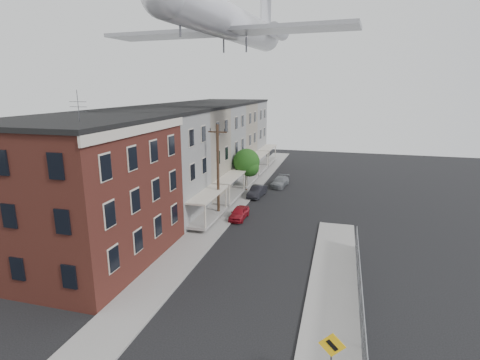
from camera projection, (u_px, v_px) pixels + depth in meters
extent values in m
plane|color=black|center=(210.00, 351.00, 17.95)|extent=(120.00, 120.00, 0.00)
cube|color=gray|center=(237.00, 200.00, 41.81)|extent=(3.00, 62.00, 0.12)
cube|color=gray|center=(332.00, 300.00, 22.14)|extent=(3.00, 26.00, 0.12)
cube|color=gray|center=(249.00, 201.00, 41.43)|extent=(0.15, 62.00, 0.14)
cube|color=gray|center=(307.00, 296.00, 22.51)|extent=(0.15, 26.00, 0.14)
cube|color=#341610|center=(82.00, 194.00, 26.37)|extent=(10.00, 12.00, 10.00)
cube|color=black|center=(74.00, 120.00, 25.13)|extent=(10.30, 12.30, 0.30)
cube|color=beige|center=(143.00, 129.00, 23.93)|extent=(0.16, 12.20, 0.60)
cylinder|color=#515156|center=(78.00, 107.00, 22.50)|extent=(0.04, 0.04, 2.00)
cube|color=slate|center=(149.00, 167.00, 35.26)|extent=(10.00, 7.00, 10.00)
cube|color=black|center=(145.00, 111.00, 34.02)|extent=(10.25, 7.00, 0.30)
cube|color=gray|center=(208.00, 217.00, 34.82)|extent=(1.80, 6.40, 0.25)
cube|color=beige|center=(208.00, 194.00, 34.29)|extent=(1.90, 6.50, 0.15)
cube|color=slate|center=(179.00, 154.00, 41.81)|extent=(10.00, 7.00, 10.00)
cube|color=black|center=(178.00, 107.00, 40.57)|extent=(10.25, 7.00, 0.30)
cube|color=gray|center=(230.00, 196.00, 41.37)|extent=(1.80, 6.40, 0.25)
cube|color=beige|center=(230.00, 177.00, 40.84)|extent=(1.90, 6.50, 0.15)
cube|color=slate|center=(202.00, 145.00, 48.36)|extent=(10.00, 7.00, 10.00)
cube|color=black|center=(201.00, 105.00, 47.12)|extent=(10.25, 7.00, 0.30)
cube|color=gray|center=(246.00, 181.00, 47.92)|extent=(1.80, 6.40, 0.25)
cube|color=beige|center=(246.00, 165.00, 47.39)|extent=(1.90, 6.50, 0.15)
cube|color=slate|center=(219.00, 138.00, 54.91)|extent=(10.00, 7.00, 10.00)
cube|color=black|center=(219.00, 102.00, 53.67)|extent=(10.25, 7.00, 0.30)
cube|color=gray|center=(258.00, 170.00, 54.48)|extent=(1.80, 6.40, 0.25)
cube|color=beige|center=(258.00, 155.00, 53.94)|extent=(1.90, 6.50, 0.15)
cube|color=slate|center=(233.00, 133.00, 61.46)|extent=(10.00, 7.00, 10.00)
cube|color=black|center=(232.00, 101.00, 60.22)|extent=(10.25, 7.00, 0.30)
cube|color=gray|center=(267.00, 161.00, 61.03)|extent=(1.80, 6.40, 0.25)
cube|color=beige|center=(268.00, 148.00, 60.49)|extent=(1.90, 6.50, 0.15)
cylinder|color=gray|center=(363.00, 333.00, 17.80)|extent=(0.06, 0.06, 1.90)
cylinder|color=gray|center=(360.00, 299.00, 20.61)|extent=(0.06, 0.06, 1.90)
cylinder|color=gray|center=(359.00, 274.00, 23.41)|extent=(0.06, 0.06, 1.90)
cylinder|color=gray|center=(357.00, 254.00, 26.22)|extent=(0.06, 0.06, 1.90)
cylinder|color=gray|center=(356.00, 238.00, 29.03)|extent=(0.06, 0.06, 1.90)
cube|color=gray|center=(362.00, 284.00, 20.39)|extent=(0.04, 18.00, 0.04)
cube|color=gray|center=(360.00, 299.00, 20.61)|extent=(0.02, 18.00, 1.80)
cube|color=yellow|center=(332.00, 345.00, 15.00)|extent=(1.10, 0.03, 1.10)
cube|color=black|center=(332.00, 345.00, 14.98)|extent=(0.52, 0.02, 0.52)
cylinder|color=black|center=(218.00, 172.00, 35.14)|extent=(0.26, 0.26, 9.00)
cube|color=black|center=(217.00, 132.00, 34.22)|extent=(1.80, 0.12, 0.12)
cylinder|color=black|center=(210.00, 130.00, 34.36)|extent=(0.08, 0.08, 0.25)
cylinder|color=black|center=(225.00, 130.00, 34.00)|extent=(0.08, 0.08, 0.25)
cylinder|color=black|center=(246.00, 181.00, 45.25)|extent=(0.24, 0.24, 2.40)
sphere|color=#163F11|center=(246.00, 162.00, 44.67)|extent=(3.20, 3.20, 3.20)
sphere|color=#163F11|center=(250.00, 167.00, 44.39)|extent=(2.24, 2.24, 2.24)
imported|color=maroon|center=(239.00, 213.00, 35.78)|extent=(1.44, 3.47, 1.17)
imported|color=black|center=(257.00, 191.00, 43.03)|extent=(1.70, 3.94, 1.26)
imported|color=slate|center=(280.00, 182.00, 47.54)|extent=(2.08, 4.30, 1.21)
cylinder|color=silver|center=(231.00, 23.00, 34.91)|extent=(5.17, 23.70, 3.14)
cone|color=silver|center=(267.00, 38.00, 45.61)|extent=(3.38, 3.20, 3.14)
cube|color=#939399|center=(225.00, 32.00, 33.81)|extent=(23.79, 6.14, 0.34)
cylinder|color=#939399|center=(239.00, 34.00, 43.23)|extent=(1.90, 4.04, 1.57)
cylinder|color=#939399|center=(278.00, 32.00, 41.65)|extent=(1.90, 4.04, 1.57)
cube|color=silver|center=(266.00, 13.00, 44.50)|extent=(0.57, 3.73, 5.49)
cylinder|color=#515156|center=(180.00, 28.00, 26.42)|extent=(0.16, 0.16, 1.18)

